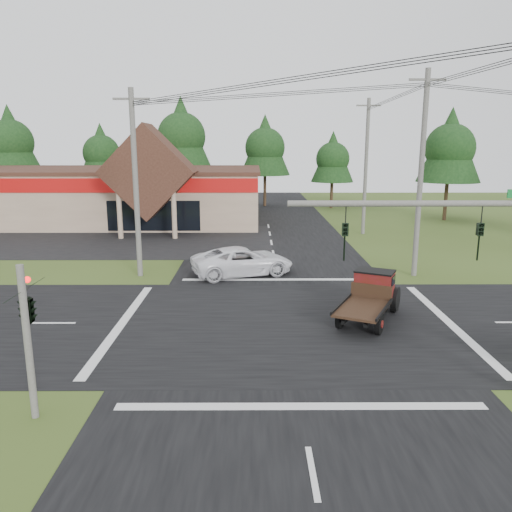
{
  "coord_description": "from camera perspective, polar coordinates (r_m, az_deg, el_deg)",
  "views": [
    {
      "loc": [
        -1.36,
        -20.2,
        7.46
      ],
      "look_at": [
        -1.26,
        3.39,
        2.2
      ],
      "focal_mm": 35.0,
      "sensor_mm": 36.0,
      "label": 1
    }
  ],
  "objects": [
    {
      "name": "tree_side_ne",
      "position": [
        53.8,
        21.31,
        11.65
      ],
      "size": [
        6.16,
        6.16,
        11.11
      ],
      "color": "#332316",
      "rests_on": "ground"
    },
    {
      "name": "parking_apron",
      "position": [
        41.85,
        -17.82,
        1.72
      ],
      "size": [
        28.0,
        14.0,
        0.02
      ],
      "primitive_type": "cube",
      "color": "black",
      "rests_on": "ground"
    },
    {
      "name": "cvs_building",
      "position": [
        52.0,
        -16.37,
        6.91
      ],
      "size": [
        30.4,
        18.2,
        9.19
      ],
      "color": "#9D836A",
      "rests_on": "ground"
    },
    {
      "name": "ground",
      "position": [
        21.57,
        3.42,
        -7.68
      ],
      "size": [
        120.0,
        120.0,
        0.0
      ],
      "primitive_type": "plane",
      "color": "#394C1B",
      "rests_on": "ground"
    },
    {
      "name": "road_ns",
      "position": [
        21.57,
        3.42,
        -7.66
      ],
      "size": [
        12.0,
        120.0,
        0.02
      ],
      "primitive_type": "cube",
      "color": "black",
      "rests_on": "ground"
    },
    {
      "name": "utility_pole_nw",
      "position": [
        29.04,
        -13.6,
        8.13
      ],
      "size": [
        2.0,
        0.3,
        10.5
      ],
      "color": "#595651",
      "rests_on": "ground"
    },
    {
      "name": "tree_row_d",
      "position": [
        62.21,
        1.04,
        12.5
      ],
      "size": [
        6.16,
        6.16,
        11.11
      ],
      "color": "#332316",
      "rests_on": "ground"
    },
    {
      "name": "tree_row_b",
      "position": [
        64.94,
        -17.27,
        11.36
      ],
      "size": [
        5.6,
        5.6,
        10.1
      ],
      "color": "#332316",
      "rests_on": "ground"
    },
    {
      "name": "tree_row_c",
      "position": [
        61.82,
        -8.52,
        13.61
      ],
      "size": [
        7.28,
        7.28,
        13.13
      ],
      "color": "#332316",
      "rests_on": "ground"
    },
    {
      "name": "utility_pole_n",
      "position": [
        43.26,
        12.45,
        10.01
      ],
      "size": [
        2.0,
        0.3,
        11.2
      ],
      "color": "#595651",
      "rests_on": "ground"
    },
    {
      "name": "antique_flatbed_truck",
      "position": [
        22.09,
        12.75,
        -4.67
      ],
      "size": [
        3.86,
        5.24,
        2.06
      ],
      "primitive_type": null,
      "rotation": [
        0.0,
        0.0,
        -0.46
      ],
      "color": "#50190B",
      "rests_on": "ground"
    },
    {
      "name": "white_pickup",
      "position": [
        29.18,
        -1.55,
        -0.58
      ],
      "size": [
        6.48,
        4.54,
        1.64
      ],
      "primitive_type": "imported",
      "rotation": [
        0.0,
        0.0,
        1.91
      ],
      "color": "white",
      "rests_on": "ground"
    },
    {
      "name": "tree_row_e",
      "position": [
        60.94,
        8.76,
        11.09
      ],
      "size": [
        5.04,
        5.04,
        9.09
      ],
      "color": "#332316",
      "rests_on": "ground"
    },
    {
      "name": "utility_pole_ne",
      "position": [
        29.75,
        18.32,
        8.92
      ],
      "size": [
        2.0,
        0.3,
        11.5
      ],
      "color": "#595651",
      "rests_on": "ground"
    },
    {
      "name": "tree_row_a",
      "position": [
        66.67,
        -26.28,
        11.82
      ],
      "size": [
        6.72,
        6.72,
        12.12
      ],
      "color": "#332316",
      "rests_on": "ground"
    },
    {
      "name": "traffic_signal_corner",
      "position": [
        14.8,
        -24.82,
        -4.05
      ],
      "size": [
        0.53,
        2.48,
        4.4
      ],
      "color": "#595651",
      "rests_on": "ground"
    },
    {
      "name": "road_ew",
      "position": [
        21.57,
        3.42,
        -7.65
      ],
      "size": [
        120.0,
        12.0,
        0.02
      ],
      "primitive_type": "cube",
      "color": "black",
      "rests_on": "ground"
    }
  ]
}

